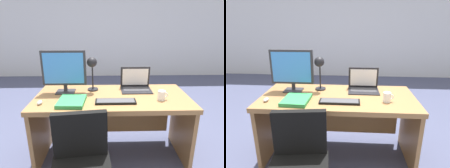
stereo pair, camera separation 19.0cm
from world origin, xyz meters
TOP-DOWN VIEW (x-y plane):
  - ground at (0.00, 1.50)m, footprint 12.00×12.00m
  - back_wall at (0.00, 3.40)m, footprint 10.00×0.10m
  - desk at (0.00, 0.04)m, footprint 1.61×0.73m
  - monitor at (-0.51, 0.12)m, footprint 0.47×0.16m
  - laptop at (0.28, 0.22)m, footprint 0.34×0.26m
  - keyboard at (0.03, -0.17)m, footprint 0.39×0.12m
  - mouse at (-0.69, -0.19)m, footprint 0.04×0.08m
  - desk_lamp at (-0.21, 0.17)m, footprint 0.12×0.14m
  - book at (-0.39, -0.17)m, footprint 0.26×0.30m
  - coffee_mug at (0.49, -0.12)m, footprint 0.10×0.07m

SIDE VIEW (x-z plane):
  - ground at x=0.00m, z-range 0.00..0.00m
  - desk at x=0.00m, z-range 0.17..0.91m
  - keyboard at x=0.03m, z-range 0.73..0.76m
  - mouse at x=-0.69m, z-range 0.73..0.77m
  - book at x=-0.39m, z-range 0.73..0.77m
  - coffee_mug at x=0.49m, z-range 0.73..0.83m
  - laptop at x=0.28m, z-range 0.69..0.93m
  - monitor at x=-0.51m, z-range 0.76..1.22m
  - desk_lamp at x=-0.21m, z-range 0.82..1.20m
  - back_wall at x=0.00m, z-range 0.00..2.80m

